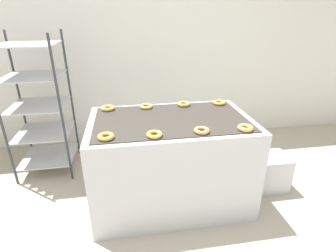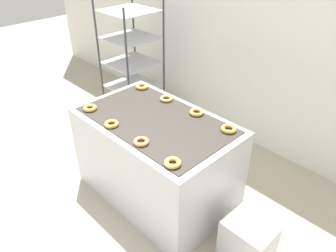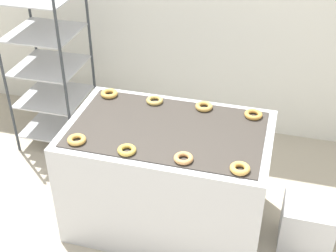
% 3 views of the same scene
% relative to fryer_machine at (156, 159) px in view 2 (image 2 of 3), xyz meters
% --- Properties ---
extents(ground_plane, '(14.00, 14.00, 0.00)m').
position_rel_fryer_machine_xyz_m(ground_plane, '(-0.00, -0.69, -0.42)').
color(ground_plane, '#B2A893').
extents(wall_back, '(8.00, 0.05, 2.80)m').
position_rel_fryer_machine_xyz_m(wall_back, '(-0.00, 1.44, 0.98)').
color(wall_back, silver).
rests_on(wall_back, ground_plane).
extents(fryer_machine, '(1.41, 0.87, 0.85)m').
position_rel_fryer_machine_xyz_m(fryer_machine, '(0.00, 0.00, 0.00)').
color(fryer_machine, silver).
rests_on(fryer_machine, ground_plane).
extents(baking_rack_cart, '(0.59, 0.59, 1.53)m').
position_rel_fryer_machine_xyz_m(baking_rack_cart, '(-1.30, 0.79, 0.35)').
color(baking_rack_cart, '#33383D').
rests_on(baking_rack_cart, ground_plane).
extents(glaze_bin, '(0.37, 0.30, 0.37)m').
position_rel_fryer_machine_xyz_m(glaze_bin, '(1.02, 0.01, -0.24)').
color(glaze_bin, silver).
rests_on(glaze_bin, ground_plane).
extents(donut_near_left, '(0.12, 0.12, 0.03)m').
position_rel_fryer_machine_xyz_m(donut_near_left, '(-0.53, -0.31, 0.44)').
color(donut_near_left, gold).
rests_on(donut_near_left, fryer_machine).
extents(donut_near_midleft, '(0.12, 0.12, 0.03)m').
position_rel_fryer_machine_xyz_m(donut_near_midleft, '(-0.18, -0.33, 0.44)').
color(donut_near_midleft, gold).
rests_on(donut_near_midleft, fryer_machine).
extents(donut_near_midright, '(0.12, 0.12, 0.03)m').
position_rel_fryer_machine_xyz_m(donut_near_midright, '(0.18, -0.31, 0.44)').
color(donut_near_midright, tan).
rests_on(donut_near_midright, fryer_machine).
extents(donut_near_right, '(0.12, 0.12, 0.03)m').
position_rel_fryer_machine_xyz_m(donut_near_right, '(0.53, -0.33, 0.44)').
color(donut_near_right, gold).
rests_on(donut_near_right, fryer_machine).
extents(donut_far_left, '(0.13, 0.13, 0.03)m').
position_rel_fryer_machine_xyz_m(donut_far_left, '(-0.55, 0.32, 0.44)').
color(donut_far_left, gold).
rests_on(donut_far_left, fryer_machine).
extents(donut_far_midleft, '(0.13, 0.13, 0.03)m').
position_rel_fryer_machine_xyz_m(donut_far_midleft, '(-0.19, 0.31, 0.44)').
color(donut_far_midleft, tan).
rests_on(donut_far_midleft, fryer_machine).
extents(donut_far_midright, '(0.13, 0.13, 0.03)m').
position_rel_fryer_machine_xyz_m(donut_far_midright, '(0.18, 0.32, 0.44)').
color(donut_far_midright, tan).
rests_on(donut_far_midright, fryer_machine).
extents(donut_far_right, '(0.13, 0.13, 0.03)m').
position_rel_fryer_machine_xyz_m(donut_far_right, '(0.54, 0.30, 0.44)').
color(donut_far_right, gold).
rests_on(donut_far_right, fryer_machine).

